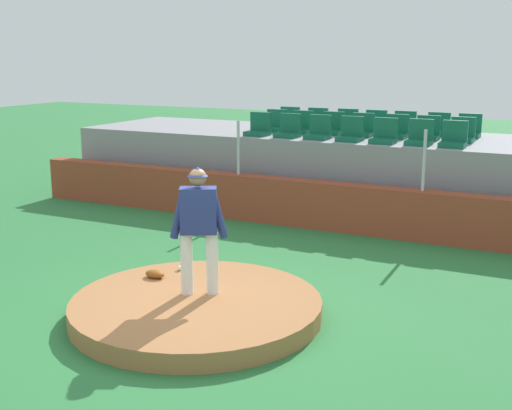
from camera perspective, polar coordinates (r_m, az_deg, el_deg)
name	(u,v)px	position (r m, az deg, el deg)	size (l,w,h in m)	color
ground_plane	(197,316)	(8.87, -5.12, -9.50)	(60.00, 60.00, 0.00)	#2C743A
pitchers_mound	(196,308)	(8.83, -5.13, -8.76)	(3.29, 3.29, 0.25)	#A46B40
pitcher	(199,221)	(8.67, -4.94, -1.38)	(0.73, 0.45, 1.72)	silver
baseball	(179,268)	(9.90, -6.59, -5.40)	(0.07, 0.07, 0.07)	white
fielding_glove	(155,274)	(9.63, -8.66, -5.87)	(0.30, 0.20, 0.11)	brown
brick_barrier	(330,206)	(13.06, 6.37, -0.08)	(13.98, 0.40, 0.93)	brown
fence_post_left	(238,148)	(13.69, -1.53, 4.94)	(0.06, 0.06, 1.12)	silver
fence_post_right	(424,161)	(12.39, 14.22, 3.71)	(0.06, 0.06, 1.12)	silver
bleacher_platform	(364,171)	(15.01, 9.27, 2.86)	(13.30, 3.24, 1.62)	gray
stadium_chair_0	(259,128)	(14.64, 0.23, 6.59)	(0.48, 0.44, 0.50)	#125E42
stadium_chair_1	(289,130)	(14.35, 2.82, 6.45)	(0.48, 0.44, 0.50)	#125E42
stadium_chair_2	(319,132)	(14.08, 5.40, 6.29)	(0.48, 0.44, 0.50)	#125E42
stadium_chair_3	(351,133)	(13.83, 8.12, 6.10)	(0.48, 0.44, 0.50)	#125E42
stadium_chair_4	(384,135)	(13.60, 10.94, 5.88)	(0.48, 0.44, 0.50)	#125E42
stadium_chair_5	(420,137)	(13.48, 13.86, 5.69)	(0.48, 0.44, 0.50)	#125E42
stadium_chair_6	(454,139)	(13.35, 16.58, 5.46)	(0.48, 0.44, 0.50)	#125E42
stadium_chair_7	(275,125)	(15.41, 1.67, 6.90)	(0.48, 0.44, 0.50)	#125E42
stadium_chair_8	(302,126)	(15.11, 3.92, 6.76)	(0.48, 0.44, 0.50)	#125E42
stadium_chair_9	(332,128)	(14.90, 6.54, 6.62)	(0.48, 0.44, 0.50)	#125E42
stadium_chair_10	(362,129)	(14.66, 9.07, 6.44)	(0.48, 0.44, 0.50)	#125E42
stadium_chair_11	(396,131)	(14.48, 11.89, 6.25)	(0.48, 0.44, 0.50)	#125E42
stadium_chair_12	(427,132)	(14.33, 14.48, 6.05)	(0.48, 0.44, 0.50)	#125E42
stadium_chair_13	(462,134)	(14.16, 17.25, 5.81)	(0.48, 0.44, 0.50)	#125E42
stadium_chair_14	(288,121)	(16.18, 2.79, 7.17)	(0.48, 0.44, 0.50)	#125E42
stadium_chair_15	(316,123)	(15.91, 5.20, 7.04)	(0.48, 0.44, 0.50)	#125E42
stadium_chair_16	(346,124)	(15.71, 7.75, 6.90)	(0.48, 0.44, 0.50)	#125E42
stadium_chair_17	(375,125)	(15.47, 10.16, 6.73)	(0.48, 0.44, 0.50)	#125E42
stadium_chair_18	(404,127)	(15.32, 12.57, 6.57)	(0.48, 0.44, 0.50)	#125E42
stadium_chair_19	(438,128)	(15.16, 15.32, 6.36)	(0.48, 0.44, 0.50)	#125E42
stadium_chair_20	(469,130)	(15.03, 17.79, 6.15)	(0.48, 0.44, 0.50)	#125E42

